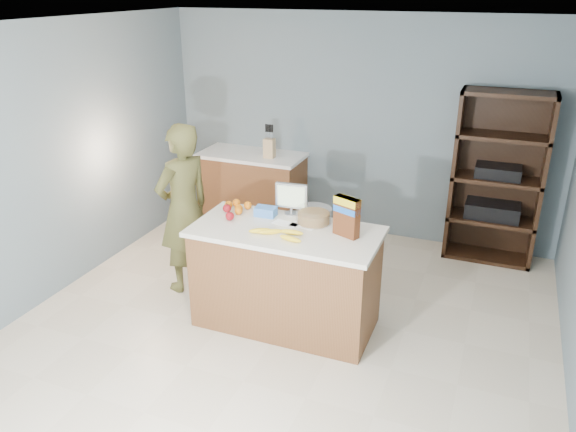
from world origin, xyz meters
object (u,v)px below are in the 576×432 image
at_px(person, 184,209).
at_px(tv, 292,197).
at_px(cereal_box, 347,214).
at_px(counter_peninsula, 286,281).
at_px(shelving_unit, 497,181).

xyz_separation_m(person, tv, (1.06, 0.06, 0.24)).
bearing_deg(person, cereal_box, 104.09).
distance_m(counter_peninsula, shelving_unit, 2.61).
bearing_deg(shelving_unit, cereal_box, -118.04).
xyz_separation_m(counter_peninsula, person, (-1.14, 0.26, 0.40)).
relative_size(shelving_unit, tv, 6.38).
relative_size(counter_peninsula, cereal_box, 4.80).
xyz_separation_m(shelving_unit, person, (-2.69, -1.79, -0.05)).
bearing_deg(cereal_box, shelving_unit, 61.96).
bearing_deg(cereal_box, tv, 155.60).
height_order(tv, cereal_box, cereal_box).
bearing_deg(counter_peninsula, tv, 103.16).
distance_m(person, tv, 1.09).
bearing_deg(shelving_unit, tv, -133.28).
height_order(person, cereal_box, person).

